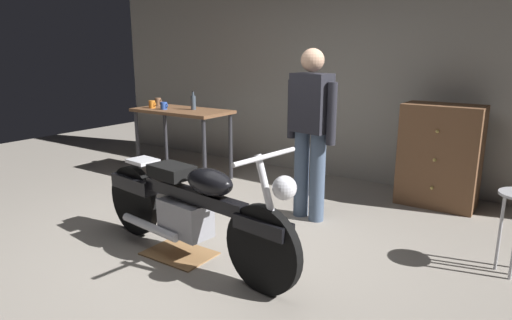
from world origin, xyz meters
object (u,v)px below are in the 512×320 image
object	(u,v)px
wooden_dresser	(440,156)
mug_blue_enamel	(164,106)
person_standing	(311,127)
motorcycle	(190,207)
mug_orange_travel	(152,104)
bottle	(193,102)
mug_brown_stoneware	(158,102)

from	to	relation	value
wooden_dresser	mug_blue_enamel	distance (m)	3.39
person_standing	wooden_dresser	bearing A→B (deg)	-119.54
motorcycle	wooden_dresser	xyz separation A→B (m)	(1.31, 2.49, 0.10)
mug_orange_travel	mug_blue_enamel	bearing A→B (deg)	-0.88
person_standing	bottle	bearing A→B (deg)	-3.11
mug_brown_stoneware	mug_blue_enamel	size ratio (longest dim) A/B	1.02
motorcycle	mug_brown_stoneware	size ratio (longest dim) A/B	17.97
wooden_dresser	mug_blue_enamel	size ratio (longest dim) A/B	9.21
person_standing	mug_orange_travel	bearing A→B (deg)	4.14
mug_orange_travel	mug_blue_enamel	distance (m)	0.22
bottle	motorcycle	bearing A→B (deg)	-48.96
wooden_dresser	mug_orange_travel	distance (m)	3.60
motorcycle	mug_blue_enamel	world-z (taller)	motorcycle
mug_blue_enamel	mug_brown_stoneware	bearing A→B (deg)	146.37
mug_brown_stoneware	mug_orange_travel	distance (m)	0.26
motorcycle	person_standing	size ratio (longest dim) A/B	1.31
person_standing	bottle	world-z (taller)	person_standing
motorcycle	bottle	xyz separation A→B (m)	(-1.61, 1.85, 0.55)
motorcycle	mug_blue_enamel	xyz separation A→B (m)	(-1.95, 1.65, 0.50)
wooden_dresser	mug_brown_stoneware	bearing A→B (deg)	-170.39
mug_blue_enamel	mug_orange_travel	bearing A→B (deg)	179.12
motorcycle	bottle	distance (m)	2.51
mug_orange_travel	motorcycle	bearing A→B (deg)	-37.41
bottle	mug_blue_enamel	bearing A→B (deg)	-150.30
motorcycle	mug_orange_travel	size ratio (longest dim) A/B	18.44
motorcycle	wooden_dresser	distance (m)	2.82
motorcycle	mug_brown_stoneware	bearing A→B (deg)	147.91
person_standing	mug_orange_travel	world-z (taller)	person_standing
mug_blue_enamel	wooden_dresser	bearing A→B (deg)	14.45
mug_blue_enamel	motorcycle	bearing A→B (deg)	-40.37
wooden_dresser	mug_blue_enamel	xyz separation A→B (m)	(-3.26, -0.84, 0.40)
person_standing	wooden_dresser	world-z (taller)	person_standing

